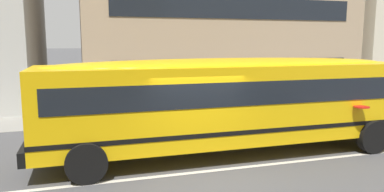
{
  "coord_description": "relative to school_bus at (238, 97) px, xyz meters",
  "views": [
    {
      "loc": [
        -2.86,
        -8.66,
        3.37
      ],
      "look_at": [
        -0.01,
        0.66,
        1.92
      ],
      "focal_mm": 34.05,
      "sensor_mm": 36.0,
      "label": 1
    }
  ],
  "objects": [
    {
      "name": "ground_plane",
      "position": [
        -1.63,
        -1.31,
        -1.72
      ],
      "size": [
        400.0,
        400.0,
        0.0
      ],
      "primitive_type": "plane",
      "color": "#4C4C4F"
    },
    {
      "name": "sidewalk_far",
      "position": [
        -1.63,
        6.35,
        -1.72
      ],
      "size": [
        120.0,
        3.0,
        0.01
      ],
      "primitive_type": "cube",
      "color": "gray",
      "rests_on": "ground_plane"
    },
    {
      "name": "lane_centreline",
      "position": [
        -1.63,
        -1.31,
        -1.72
      ],
      "size": [
        110.0,
        0.16,
        0.01
      ],
      "primitive_type": "cube",
      "color": "silver",
      "rests_on": "ground_plane"
    },
    {
      "name": "school_bus",
      "position": [
        0.0,
        0.0,
        0.0
      ],
      "size": [
        12.97,
        3.08,
        2.9
      ],
      "rotation": [
        0.0,
        0.0,
        -0.0
      ],
      "color": "yellow",
      "rests_on": "ground_plane"
    }
  ]
}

